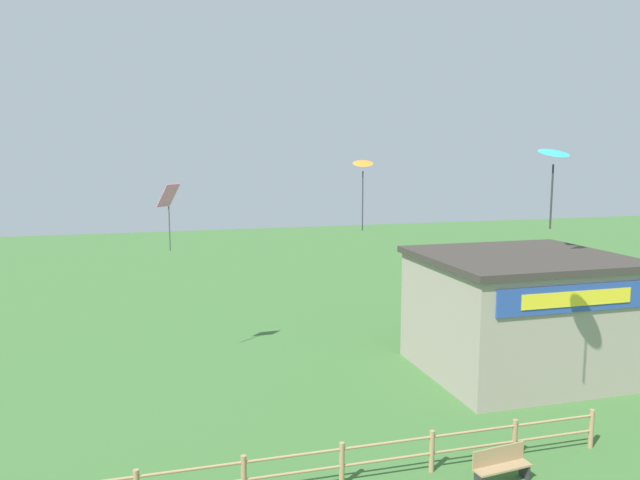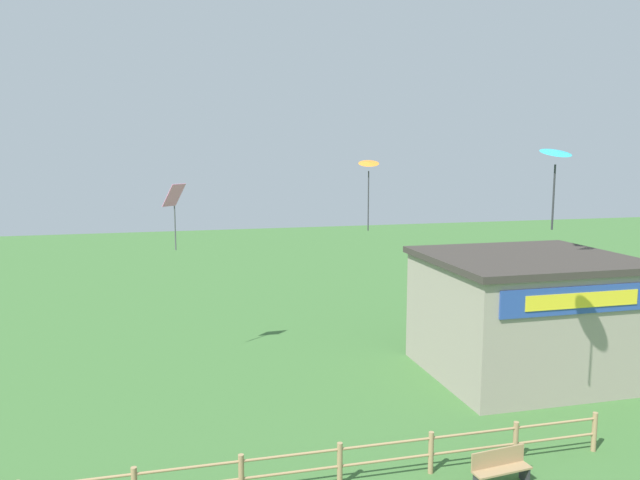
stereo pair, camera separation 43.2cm
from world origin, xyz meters
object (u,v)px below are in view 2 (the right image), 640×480
object	(u,v)px
kite_orange_delta	(369,167)
kite_pink_diamond	(174,202)
seaside_building	(525,315)
kite_cyan_delta	(556,156)
park_bench_by_building	(500,467)

from	to	relation	value
kite_orange_delta	kite_pink_diamond	world-z (taller)	kite_orange_delta
kite_orange_delta	kite_pink_diamond	bearing A→B (deg)	177.97
seaside_building	kite_orange_delta	distance (m)	8.25
kite_orange_delta	kite_cyan_delta	distance (m)	9.99
seaside_building	kite_pink_diamond	xyz separation A→B (m)	(-12.49, 4.24, 4.10)
kite_orange_delta	kite_pink_diamond	xyz separation A→B (m)	(-7.65, 0.27, -1.28)
kite_orange_delta	kite_cyan_delta	xyz separation A→B (m)	(1.71, -9.83, 0.51)
seaside_building	kite_pink_diamond	size ratio (longest dim) A/B	2.82
park_bench_by_building	kite_cyan_delta	distance (m)	7.97
kite_orange_delta	park_bench_by_building	bearing A→B (deg)	-90.75
seaside_building	kite_orange_delta	world-z (taller)	kite_orange_delta
seaside_building	kite_orange_delta	size ratio (longest dim) A/B	2.47
park_bench_by_building	kite_orange_delta	distance (m)	13.04
kite_cyan_delta	kite_pink_diamond	bearing A→B (deg)	132.80
kite_orange_delta	kite_pink_diamond	size ratio (longest dim) A/B	1.14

